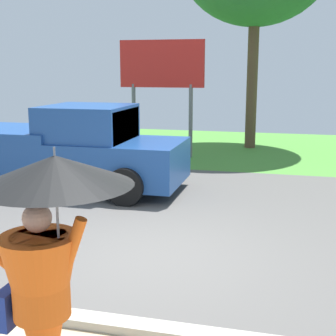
% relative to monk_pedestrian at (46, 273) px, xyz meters
% --- Properties ---
extents(ground_plane, '(40.00, 22.00, 0.20)m').
position_rel_monk_pedestrian_xyz_m(ground_plane, '(-0.18, 6.17, -1.21)').
color(ground_plane, '#565451').
extents(monk_pedestrian, '(1.14, 1.14, 2.13)m').
position_rel_monk_pedestrian_xyz_m(monk_pedestrian, '(0.00, 0.00, 0.00)').
color(monk_pedestrian, '#E55B19').
rests_on(monk_pedestrian, ground_plane).
extents(pickup_truck, '(5.20, 2.28, 1.88)m').
position_rel_monk_pedestrian_xyz_m(pickup_truck, '(-3.00, 6.62, -0.29)').
color(pickup_truck, '#1E478C').
rests_on(pickup_truck, ground_plane).
extents(roadside_billboard, '(2.60, 0.12, 3.50)m').
position_rel_monk_pedestrian_xyz_m(roadside_billboard, '(-2.03, 11.04, 1.39)').
color(roadside_billboard, slate).
rests_on(roadside_billboard, ground_plane).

